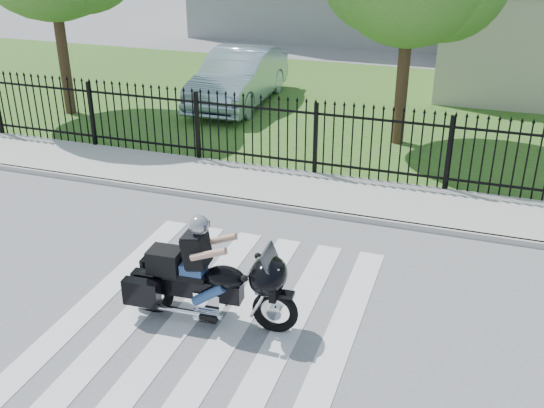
% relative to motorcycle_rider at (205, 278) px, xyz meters
% --- Properties ---
extents(ground, '(120.00, 120.00, 0.00)m').
position_rel_motorcycle_rider_xyz_m(ground, '(0.06, 0.11, -0.75)').
color(ground, slate).
rests_on(ground, ground).
extents(crosswalk, '(5.00, 5.50, 0.01)m').
position_rel_motorcycle_rider_xyz_m(crosswalk, '(0.06, 0.11, -0.74)').
color(crosswalk, silver).
rests_on(crosswalk, ground).
extents(sidewalk, '(40.00, 2.00, 0.12)m').
position_rel_motorcycle_rider_xyz_m(sidewalk, '(0.06, 5.11, -0.69)').
color(sidewalk, '#ADAAA3').
rests_on(sidewalk, ground).
extents(curb, '(40.00, 0.12, 0.12)m').
position_rel_motorcycle_rider_xyz_m(curb, '(0.06, 4.11, -0.69)').
color(curb, '#ADAAA3').
rests_on(curb, ground).
extents(grass_strip, '(40.00, 12.00, 0.02)m').
position_rel_motorcycle_rider_xyz_m(grass_strip, '(0.06, 12.11, -0.74)').
color(grass_strip, '#2D5C1F').
rests_on(grass_strip, ground).
extents(iron_fence, '(26.00, 0.04, 1.80)m').
position_rel_motorcycle_rider_xyz_m(iron_fence, '(0.06, 6.11, 0.16)').
color(iron_fence, black).
rests_on(iron_fence, ground).
extents(motorcycle_rider, '(2.76, 0.91, 1.82)m').
position_rel_motorcycle_rider_xyz_m(motorcycle_rider, '(0.00, 0.00, 0.00)').
color(motorcycle_rider, black).
rests_on(motorcycle_rider, ground).
extents(parked_car, '(1.97, 5.28, 1.72)m').
position_rel_motorcycle_rider_xyz_m(parked_car, '(-3.87, 11.23, 0.14)').
color(parked_car, '#99B2C1').
rests_on(parked_car, grass_strip).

